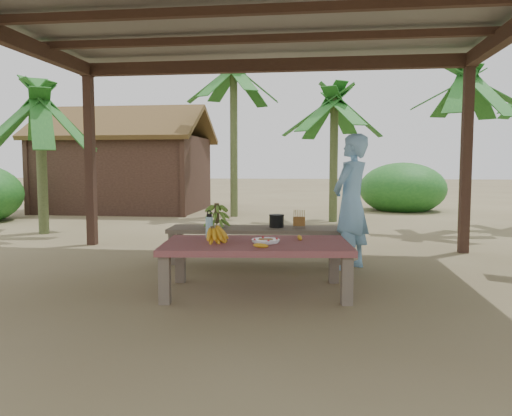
# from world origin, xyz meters

# --- Properties ---
(ground) EXTENTS (80.00, 80.00, 0.00)m
(ground) POSITION_xyz_m (0.00, 0.00, 0.00)
(ground) COLOR brown
(ground) RESTS_ON ground
(pavilion) EXTENTS (6.60, 5.60, 2.95)m
(pavilion) POSITION_xyz_m (-0.01, -0.01, 2.78)
(pavilion) COLOR black
(pavilion) RESTS_ON ground
(work_table) EXTENTS (1.90, 1.19, 0.50)m
(work_table) POSITION_xyz_m (0.14, -0.31, 0.43)
(work_table) COLOR brown
(work_table) RESTS_ON ground
(bench) EXTENTS (2.23, 0.74, 0.45)m
(bench) POSITION_xyz_m (-0.07, 1.22, 0.39)
(bench) COLOR brown
(bench) RESTS_ON ground
(ripe_banana_bunch) EXTENTS (0.32, 0.29, 0.17)m
(ripe_banana_bunch) POSITION_xyz_m (-0.28, -0.36, 0.59)
(ripe_banana_bunch) COLOR yellow
(ripe_banana_bunch) RESTS_ON work_table
(plate) EXTENTS (0.27, 0.27, 0.04)m
(plate) POSITION_xyz_m (0.23, -0.32, 0.52)
(plate) COLOR white
(plate) RESTS_ON work_table
(loose_banana_front) EXTENTS (0.15, 0.12, 0.04)m
(loose_banana_front) POSITION_xyz_m (0.23, -0.64, 0.52)
(loose_banana_front) COLOR yellow
(loose_banana_front) RESTS_ON work_table
(loose_banana_side) EXTENTS (0.08, 0.14, 0.04)m
(loose_banana_side) POSITION_xyz_m (0.56, -0.09, 0.52)
(loose_banana_side) COLOR yellow
(loose_banana_side) RESTS_ON work_table
(water_flask) EXTENTS (0.08, 0.08, 0.29)m
(water_flask) POSITION_xyz_m (-0.39, -0.05, 0.62)
(water_flask) COLOR #40B0C9
(water_flask) RESTS_ON work_table
(green_banana_stalk) EXTENTS (0.30, 0.30, 0.33)m
(green_banana_stalk) POSITION_xyz_m (-0.56, 1.19, 0.61)
(green_banana_stalk) COLOR #598C2D
(green_banana_stalk) RESTS_ON bench
(cooking_pot) EXTENTS (0.19, 0.19, 0.16)m
(cooking_pot) POSITION_xyz_m (0.20, 1.27, 0.53)
(cooking_pot) COLOR black
(cooking_pot) RESTS_ON bench
(skewer_rack) EXTENTS (0.18, 0.09, 0.24)m
(skewer_rack) POSITION_xyz_m (0.50, 1.20, 0.57)
(skewer_rack) COLOR #A57F47
(skewer_rack) RESTS_ON bench
(woman) EXTENTS (0.64, 0.71, 1.62)m
(woman) POSITION_xyz_m (1.13, 0.96, 0.81)
(woman) COLOR #7CB7EB
(woman) RESTS_ON ground
(hut) EXTENTS (4.40, 3.43, 2.85)m
(hut) POSITION_xyz_m (-4.50, 8.00, 1.10)
(hut) COLOR black
(hut) RESTS_ON ground
(banana_plant_ne) EXTENTS (1.80, 1.80, 3.09)m
(banana_plant_ne) POSITION_xyz_m (3.43, 4.65, 2.61)
(banana_plant_ne) COLOR #596638
(banana_plant_ne) RESTS_ON ground
(banana_plant_n) EXTENTS (1.80, 1.80, 2.90)m
(banana_plant_n) POSITION_xyz_m (1.04, 6.01, 2.42)
(banana_plant_n) COLOR #596638
(banana_plant_n) RESTS_ON ground
(banana_plant_nw) EXTENTS (1.80, 1.80, 3.77)m
(banana_plant_nw) POSITION_xyz_m (-1.32, 6.83, 3.26)
(banana_plant_nw) COLOR #596638
(banana_plant_nw) RESTS_ON ground
(banana_plant_w) EXTENTS (1.80, 1.80, 2.61)m
(banana_plant_w) POSITION_xyz_m (-4.25, 3.38, 2.14)
(banana_plant_w) COLOR #596638
(banana_plant_w) RESTS_ON ground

